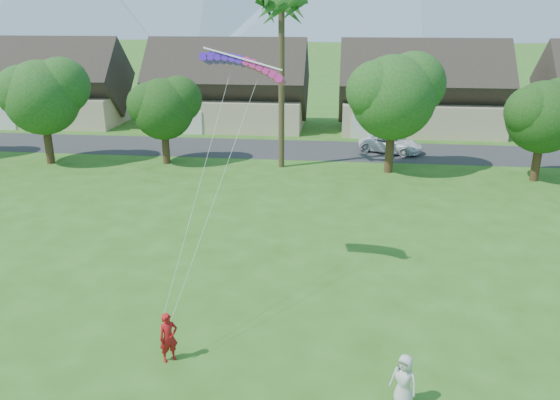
# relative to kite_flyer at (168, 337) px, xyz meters

# --- Properties ---
(street) EXTENTS (90.00, 7.00, 0.01)m
(street) POSITION_rel_kite_flyer_xyz_m (3.09, 30.10, -0.88)
(street) COLOR #2D2D30
(street) RESTS_ON ground
(kite_flyer) EXTENTS (0.77, 0.73, 1.77)m
(kite_flyer) POSITION_rel_kite_flyer_xyz_m (0.00, 0.00, 0.00)
(kite_flyer) COLOR #B11416
(kite_flyer) RESTS_ON ground
(watcher) EXTENTS (1.00, 0.91, 1.72)m
(watcher) POSITION_rel_kite_flyer_xyz_m (7.67, -1.38, -0.02)
(watcher) COLOR silver
(watcher) RESTS_ON ground
(parked_car) EXTENTS (5.74, 4.32, 1.45)m
(parked_car) POSITION_rel_kite_flyer_xyz_m (9.71, 30.10, -0.16)
(parked_car) COLOR white
(parked_car) RESTS_ON ground
(houses_row) EXTENTS (72.75, 8.19, 8.86)m
(houses_row) POSITION_rel_kite_flyer_xyz_m (3.59, 39.09, 2.56)
(houses_row) COLOR beige
(houses_row) RESTS_ON ground
(tree_row) EXTENTS (62.27, 6.67, 8.45)m
(tree_row) POSITION_rel_kite_flyer_xyz_m (1.95, 24.02, 4.00)
(tree_row) COLOR #47301C
(tree_row) RESTS_ON ground
(fan_palm) EXTENTS (3.00, 3.00, 13.80)m
(fan_palm) POSITION_rel_kite_flyer_xyz_m (1.09, 24.60, 10.91)
(fan_palm) COLOR #4C3D26
(fan_palm) RESTS_ON ground
(parafoil_kite) EXTENTS (3.46, 1.14, 0.50)m
(parafoil_kite) POSITION_rel_kite_flyer_xyz_m (1.62, 6.69, 8.47)
(parafoil_kite) COLOR #4A19C2
(parafoil_kite) RESTS_ON ground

